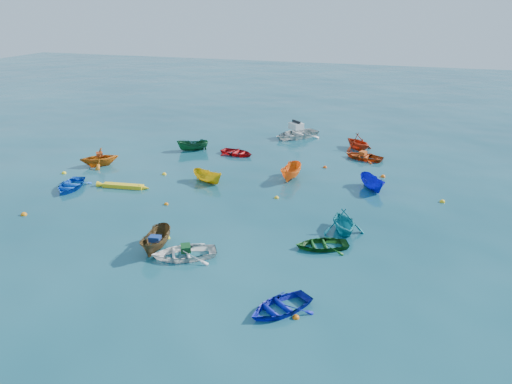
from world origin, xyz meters
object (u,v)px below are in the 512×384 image
(dinghy_white_near, at_px, (184,257))
(motorboat_white, at_px, (296,137))
(dinghy_blue_se, at_px, (280,310))
(kayak_yellow, at_px, (123,188))
(dinghy_blue_sw, at_px, (71,188))

(dinghy_white_near, xyz_separation_m, motorboat_white, (-0.26, 24.88, 0.00))
(dinghy_blue_se, relative_size, kayak_yellow, 0.82)
(motorboat_white, bearing_deg, dinghy_blue_sw, -83.71)
(dinghy_blue_se, bearing_deg, kayak_yellow, -179.65)
(dinghy_white_near, height_order, dinghy_blue_se, dinghy_white_near)
(dinghy_white_near, distance_m, dinghy_blue_se, 6.70)
(motorboat_white, bearing_deg, dinghy_blue_se, -38.59)
(dinghy_blue_sw, distance_m, dinghy_white_near, 13.62)
(kayak_yellow, bearing_deg, dinghy_blue_se, -134.05)
(kayak_yellow, height_order, motorboat_white, motorboat_white)
(dinghy_blue_se, xyz_separation_m, motorboat_white, (-6.23, 27.90, 0.00))
(dinghy_blue_se, xyz_separation_m, kayak_yellow, (-14.50, 10.84, 0.00))
(dinghy_white_near, relative_size, dinghy_blue_se, 1.11)
(dinghy_blue_sw, xyz_separation_m, motorboat_white, (11.70, 18.36, 0.00))
(dinghy_blue_se, height_order, motorboat_white, motorboat_white)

